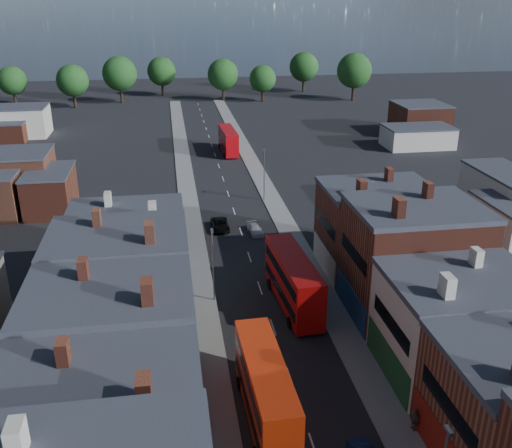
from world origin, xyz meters
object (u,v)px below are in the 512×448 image
object	(u,v)px
bus_1	(293,280)
bus_0	(265,389)
bus_2	(228,140)
car_3	(255,229)
car_2	(220,225)
ped_3	(415,419)

from	to	relation	value
bus_1	bus_0	bearing A→B (deg)	-112.83
bus_2	car_3	xyz separation A→B (m)	(-1.03, -42.00, -2.03)
bus_2	car_3	bearing A→B (deg)	-93.54
bus_1	car_2	distance (m)	22.29
bus_0	bus_1	world-z (taller)	bus_1
bus_0	car_3	distance (m)	36.21
bus_1	car_3	bearing A→B (deg)	89.01
bus_1	car_2	world-z (taller)	bus_1
bus_0	bus_2	size ratio (longest dim) A/B	1.08
bus_0	ped_3	distance (m)	11.14
bus_1	bus_2	distance (m)	61.42
bus_0	bus_1	xyz separation A→B (m)	(5.68, 16.41, 0.12)
bus_2	bus_0	bearing A→B (deg)	-96.38
ped_3	bus_2	bearing A→B (deg)	-12.02
bus_0	car_2	bearing A→B (deg)	88.13
bus_2	car_2	world-z (taller)	bus_2
car_2	car_3	size ratio (longest dim) A/B	1.24
bus_0	ped_3	world-z (taller)	bus_0
bus_1	car_2	xyz separation A→B (m)	(-5.45, 21.49, -2.25)
car_3	ped_3	bearing A→B (deg)	-88.50
bus_1	ped_3	bearing A→B (deg)	-79.30
bus_0	ped_3	bearing A→B (deg)	-16.47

